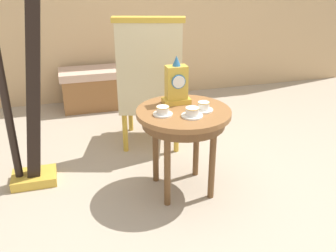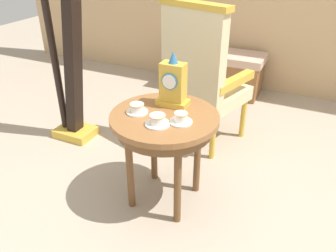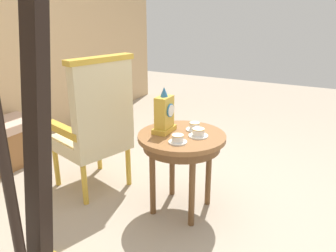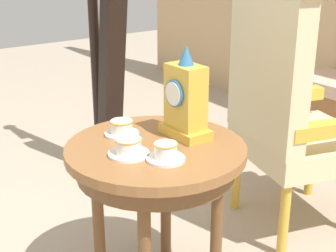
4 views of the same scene
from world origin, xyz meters
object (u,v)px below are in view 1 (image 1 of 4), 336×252
window_bench (108,87)px  harp (25,92)px  mantel_clock (176,85)px  teacup_left (163,111)px  teacup_right (193,112)px  side_table (183,121)px  teacup_center (203,107)px  armchair (151,82)px

window_bench → harp: bearing=-116.1°
window_bench → mantel_clock: bearing=-80.8°
teacup_left → window_bench: size_ratio=0.12×
teacup_right → harp: size_ratio=0.08×
side_table → teacup_left: teacup_left is taller
teacup_left → mantel_clock: (0.15, 0.18, 0.11)m
side_table → mantel_clock: (-0.01, 0.14, 0.21)m
teacup_left → teacup_center: bearing=-0.5°
side_table → teacup_right: (0.02, -0.12, 0.11)m
side_table → teacup_center: (0.12, -0.05, 0.11)m
armchair → harp: size_ratio=0.65×
harp → armchair: bearing=20.5°
mantel_clock → side_table: bearing=-86.0°
teacup_right → armchair: size_ratio=0.12×
side_table → teacup_right: size_ratio=4.57×
teacup_center → mantel_clock: size_ratio=0.38×
armchair → harp: harp is taller
side_table → teacup_left: size_ratio=5.01×
teacup_left → harp: 0.96m
armchair → window_bench: (-0.24, 1.11, -0.37)m
mantel_clock → window_bench: bearing=99.2°
teacup_left → teacup_center: size_ratio=0.99×
teacup_right → teacup_center: (0.10, 0.08, -0.00)m
mantel_clock → harp: size_ratio=0.19×
side_table → armchair: (-0.05, 0.74, 0.06)m
armchair → window_bench: 1.20m
side_table → armchair: bearing=93.8°
teacup_center → window_bench: bearing=102.2°
harp → window_bench: (0.72, 1.47, -0.49)m
armchair → window_bench: armchair is taller
teacup_center → window_bench: teacup_center is taller
mantel_clock → teacup_right: bearing=-83.3°
teacup_right → teacup_center: size_ratio=1.08×
teacup_right → side_table: bearing=99.7°
teacup_right → armchair: bearing=94.6°
teacup_right → mantel_clock: bearing=96.7°
mantel_clock → armchair: size_ratio=0.29×
mantel_clock → harp: harp is taller
side_table → teacup_center: size_ratio=4.94×
armchair → side_table: bearing=-86.2°
mantel_clock → window_bench: size_ratio=0.32×
mantel_clock → armchair: (-0.04, 0.61, -0.16)m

